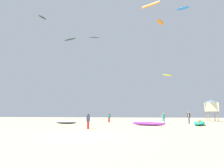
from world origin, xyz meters
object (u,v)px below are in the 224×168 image
(kite_aloft_5, at_px, (167,75))
(kite_aloft_6, at_px, (94,37))
(kite_aloft_2, at_px, (160,22))
(kite_aloft_4, at_px, (151,5))
(kite_aloft_1, at_px, (183,8))
(lifeguard_tower, at_px, (211,105))
(person_foreground, at_px, (88,120))
(kite_grounded_mid, at_px, (199,123))
(kite_grounded_far, at_px, (66,123))
(kite_aloft_0, at_px, (42,17))
(person_left, at_px, (189,117))
(person_midground, at_px, (109,117))
(person_right, at_px, (163,117))
(kite_aloft_3, at_px, (70,39))
(kite_grounded_near, at_px, (148,123))

(kite_aloft_5, distance_m, kite_aloft_6, 17.60)
(kite_aloft_2, bearing_deg, kite_aloft_4, -103.24)
(kite_aloft_1, relative_size, kite_aloft_5, 1.18)
(lifeguard_tower, bearing_deg, person_foreground, -131.27)
(kite_grounded_mid, relative_size, kite_grounded_far, 1.63)
(kite_grounded_far, height_order, kite_aloft_0, kite_aloft_0)
(person_foreground, bearing_deg, person_left, -177.93)
(person_midground, bearing_deg, kite_grounded_far, 117.17)
(person_right, relative_size, kite_aloft_6, 0.71)
(kite_aloft_0, height_order, kite_aloft_4, kite_aloft_0)
(kite_grounded_far, height_order, kite_aloft_1, kite_aloft_1)
(person_foreground, distance_m, person_midground, 14.51)
(kite_aloft_1, xyz_separation_m, kite_aloft_5, (-4.78, -3.19, -16.88))
(lifeguard_tower, xyz_separation_m, kite_aloft_0, (-37.55, 2.66, 22.31))
(kite_aloft_0, relative_size, kite_aloft_3, 0.66)
(person_foreground, bearing_deg, kite_aloft_0, -93.84)
(kite_aloft_3, relative_size, kite_aloft_4, 0.90)
(kite_aloft_0, relative_size, kite_aloft_2, 0.70)
(kite_aloft_3, bearing_deg, person_foreground, -65.73)
(kite_aloft_1, bearing_deg, kite_grounded_far, -140.37)
(person_midground, relative_size, lifeguard_tower, 0.39)
(person_midground, distance_m, kite_aloft_4, 24.63)
(person_right, relative_size, kite_aloft_0, 0.61)
(person_foreground, height_order, lifeguard_tower, lifeguard_tower)
(person_right, relative_size, kite_grounded_near, 0.34)
(kite_grounded_far, bearing_deg, kite_aloft_6, 81.32)
(person_left, distance_m, kite_aloft_1, 29.89)
(kite_aloft_2, bearing_deg, kite_aloft_6, -134.46)
(kite_grounded_mid, height_order, kite_aloft_0, kite_aloft_0)
(person_midground, bearing_deg, person_right, -120.55)
(person_midground, height_order, kite_grounded_far, person_midground)
(kite_grounded_far, relative_size, kite_aloft_3, 0.80)
(person_foreground, relative_size, kite_grounded_near, 0.33)
(kite_aloft_3, distance_m, kite_aloft_4, 23.07)
(kite_aloft_5, bearing_deg, kite_grounded_near, -106.26)
(kite_aloft_4, xyz_separation_m, kite_aloft_6, (-11.87, -0.31, -6.47))
(kite_aloft_0, bearing_deg, kite_aloft_2, 19.55)
(kite_grounded_mid, bearing_deg, person_right, 133.83)
(kite_grounded_far, height_order, kite_aloft_5, kite_aloft_5)
(kite_aloft_4, height_order, kite_aloft_5, kite_aloft_4)
(kite_grounded_near, bearing_deg, person_midground, 127.96)
(kite_grounded_mid, relative_size, lifeguard_tower, 1.26)
(kite_grounded_mid, relative_size, kite_aloft_2, 1.39)
(lifeguard_tower, xyz_separation_m, kite_aloft_1, (-3.04, 5.25, 23.50))
(lifeguard_tower, xyz_separation_m, kite_aloft_4, (-11.15, -2.18, 20.71))
(kite_grounded_near, xyz_separation_m, kite_aloft_4, (1.66, 12.88, 23.50))
(kite_aloft_0, relative_size, kite_aloft_4, 0.59)
(person_foreground, xyz_separation_m, kite_grounded_far, (-5.66, 8.97, -0.72))
(person_foreground, bearing_deg, kite_aloft_5, -156.60)
(kite_grounded_near, relative_size, kite_aloft_2, 1.24)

